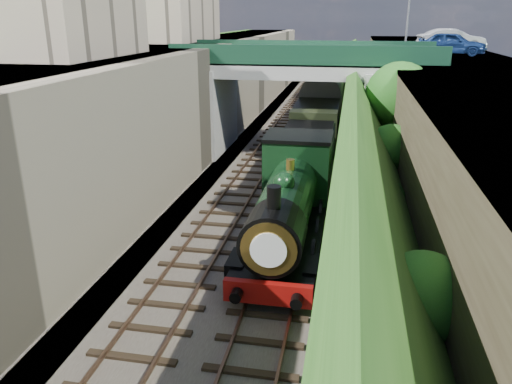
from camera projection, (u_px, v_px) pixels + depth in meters
trackbed at (290, 171)px, 29.57m from camera, size 10.00×90.00×0.20m
retaining_wall at (198, 111)px, 29.40m from camera, size 1.00×90.00×7.00m
street_plateau_left at (143, 109)px, 30.01m from camera, size 6.00×90.00×7.00m
street_plateau_right at (466, 127)px, 26.90m from camera, size 8.00×90.00×6.25m
embankment_slope at (383, 136)px, 26.17m from camera, size 4.39×90.00×6.53m
track_left at (257, 167)px, 29.87m from camera, size 2.50×90.00×0.20m
track_right at (310, 170)px, 29.31m from camera, size 2.50×90.00×0.20m
road_bridge at (313, 94)px, 31.79m from camera, size 16.00×6.40×7.25m
building_near at (71, 11)px, 22.71m from camera, size 4.00×8.00×4.00m
tree at (401, 99)px, 26.49m from camera, size 3.60×3.80×6.60m
lamppost at (410, 5)px, 35.71m from camera, size 0.87×0.15×6.00m
car_blue at (452, 43)px, 34.26m from camera, size 4.84×3.09×1.53m
car_silver at (451, 40)px, 38.71m from camera, size 5.19×2.46×1.64m
locomotive at (289, 206)px, 19.19m from camera, size 3.10×10.23×3.83m
tender at (306, 161)px, 26.10m from camera, size 2.70×6.00×3.05m
coach_front at (322, 111)px, 37.64m from camera, size 2.90×18.00×3.70m
coach_middle at (332, 81)px, 55.06m from camera, size 2.90×18.00×3.70m
coach_rear at (338, 65)px, 72.48m from camera, size 2.90×18.00×3.70m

